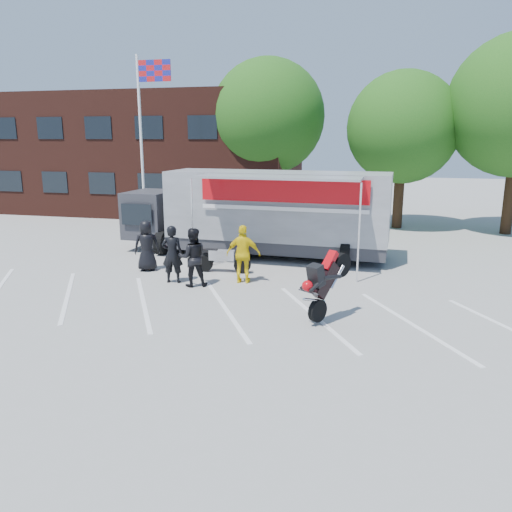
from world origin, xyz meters
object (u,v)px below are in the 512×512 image
at_px(tree_left, 268,117).
at_px(spectator_leather_b, 172,254).
at_px(spectator_hivis, 243,254).
at_px(flagpole, 146,124).
at_px(spectator_leather_c, 193,257).
at_px(transporter_truck, 264,255).
at_px(parked_motorcycle, 224,272).
at_px(stunt_bike_rider, 334,318).
at_px(tree_mid, 403,128).
at_px(spectator_leather_a, 147,246).

height_order(tree_left, spectator_leather_b, tree_left).
height_order(tree_left, spectator_hivis, tree_left).
height_order(flagpole, spectator_leather_b, flagpole).
distance_m(flagpole, spectator_leather_c, 9.62).
relative_size(transporter_truck, parked_motorcycle, 5.31).
xyz_separation_m(transporter_truck, spectator_leather_c, (-1.21, -4.54, 0.91)).
xyz_separation_m(flagpole, stunt_bike_rider, (9.33, -9.03, -5.05)).
bearing_deg(stunt_bike_rider, spectator_leather_b, -168.68).
relative_size(tree_mid, parked_motorcycle, 4.01).
relative_size(spectator_leather_b, spectator_hivis, 1.00).
xyz_separation_m(parked_motorcycle, spectator_leather_a, (-2.63, -0.37, 0.88)).
height_order(tree_left, parked_motorcycle, tree_left).
height_order(stunt_bike_rider, spectator_leather_a, spectator_leather_a).
height_order(tree_mid, spectator_leather_a, tree_mid).
xyz_separation_m(flagpole, spectator_leather_a, (2.65, -5.83, -4.18)).
relative_size(tree_mid, spectator_leather_a, 4.38).
distance_m(tree_left, spectator_leather_b, 13.80).
distance_m(tree_left, spectator_leather_c, 14.01).
height_order(tree_mid, stunt_bike_rider, tree_mid).
xyz_separation_m(parked_motorcycle, spectator_leather_c, (-0.43, -1.74, 0.91)).
xyz_separation_m(spectator_leather_a, spectator_leather_c, (2.20, -1.38, 0.03)).
bearing_deg(parked_motorcycle, tree_mid, -33.73).
distance_m(transporter_truck, spectator_leather_a, 4.73).
height_order(flagpole, spectator_leather_a, flagpole).
distance_m(spectator_leather_c, spectator_hivis, 1.59).
bearing_deg(spectator_leather_a, tree_mid, -150.43).
bearing_deg(parked_motorcycle, tree_left, 1.13).
bearing_deg(transporter_truck, spectator_leather_b, -112.10).
xyz_separation_m(transporter_truck, spectator_leather_a, (-3.41, -3.17, 0.88)).
relative_size(transporter_truck, spectator_hivis, 5.53).
distance_m(flagpole, spectator_hivis, 9.91).
distance_m(spectator_leather_a, spectator_leather_c, 2.59).
height_order(flagpole, parked_motorcycle, flagpole).
distance_m(flagpole, spectator_leather_b, 9.09).
relative_size(spectator_leather_a, spectator_leather_c, 0.97).
distance_m(tree_left, stunt_bike_rider, 16.81).
height_order(tree_left, transporter_truck, tree_left).
bearing_deg(transporter_truck, flagpole, 158.63).
bearing_deg(tree_mid, transporter_truck, -124.11).
bearing_deg(flagpole, tree_left, 54.72).
bearing_deg(spectator_leather_c, parked_motorcycle, -125.89).
relative_size(spectator_leather_a, spectator_hivis, 0.95).
distance_m(tree_left, transporter_truck, 10.45).
relative_size(parked_motorcycle, spectator_hivis, 1.04).
distance_m(tree_mid, transporter_truck, 10.49).
bearing_deg(parked_motorcycle, stunt_bike_rider, -135.35).
bearing_deg(spectator_leather_b, spectator_leather_c, 155.63).
bearing_deg(tree_left, spectator_leather_a, -97.67).
distance_m(stunt_bike_rider, spectator_leather_c, 4.92).
height_order(tree_mid, spectator_leather_b, tree_mid).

